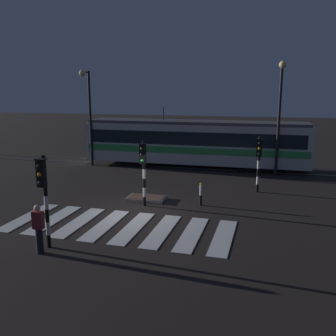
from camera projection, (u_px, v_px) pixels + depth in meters
name	position (u px, v px, depth m)	size (l,w,h in m)	color
ground_plane	(133.00, 213.00, 16.83)	(120.00, 120.00, 0.00)	black
rail_near	(181.00, 168.00, 26.28)	(80.00, 0.12, 0.03)	#59595E
rail_far	(185.00, 164.00, 27.64)	(80.00, 0.12, 0.03)	#59595E
crosswalk_zebra	(119.00, 226.00, 15.19)	(9.21, 3.82, 0.02)	silver
traffic_island	(147.00, 198.00, 18.75)	(1.89, 1.08, 0.18)	slate
traffic_light_median_centre	(143.00, 164.00, 17.36)	(0.36, 0.42, 3.11)	black
traffic_light_kerb_mid_left	(44.00, 188.00, 12.67)	(0.36, 0.42, 3.29)	black
traffic_light_corner_far_right	(259.00, 156.00, 19.72)	(0.36, 0.42, 3.01)	black
street_lamp_trackside_right	(280.00, 105.00, 22.85)	(0.44, 1.21, 7.03)	black
street_lamp_trackside_left	(88.00, 106.00, 26.11)	(0.44, 1.21, 6.67)	black
tram	(195.00, 142.00, 26.38)	(15.64, 2.58, 4.15)	silver
pedestrian_waiting_at_kerb	(39.00, 229.00, 12.56)	(0.36, 0.24, 1.71)	black
bollard_island_edge	(201.00, 194.00, 17.82)	(0.12, 0.12, 1.11)	black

